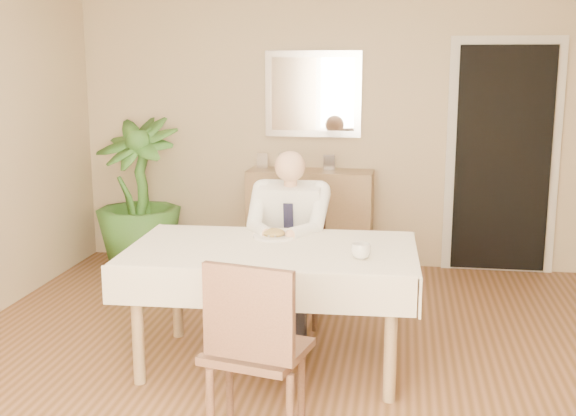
% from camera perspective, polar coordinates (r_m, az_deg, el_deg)
% --- Properties ---
extents(room, '(5.00, 5.02, 2.60)m').
position_cam_1_polar(room, '(4.06, -0.78, 3.86)').
color(room, brown).
rests_on(room, ground).
extents(window, '(1.34, 0.04, 1.44)m').
position_cam_1_polar(window, '(1.69, -15.18, -2.42)').
color(window, beige).
rests_on(window, room).
extents(doorway, '(0.96, 0.07, 2.10)m').
position_cam_1_polar(doorway, '(6.54, 16.58, 3.69)').
color(doorway, beige).
rests_on(doorway, ground).
extents(mirror, '(0.86, 0.04, 0.76)m').
position_cam_1_polar(mirror, '(6.49, 1.99, 8.98)').
color(mirror, silver).
rests_on(mirror, room).
extents(dining_table, '(1.75, 1.07, 0.75)m').
position_cam_1_polar(dining_table, '(4.33, -1.26, -4.18)').
color(dining_table, '#8E714E').
rests_on(dining_table, ground).
extents(chair_far, '(0.46, 0.46, 0.92)m').
position_cam_1_polar(chair_far, '(5.21, 0.48, -3.14)').
color(chair_far, '#4A2E1F').
rests_on(chair_far, ground).
extents(chair_near, '(0.53, 0.54, 0.94)m').
position_cam_1_polar(chair_near, '(3.48, -2.72, -10.61)').
color(chair_near, '#4A2E1F').
rests_on(chair_near, ground).
extents(seated_man, '(0.48, 0.72, 1.24)m').
position_cam_1_polar(seated_man, '(4.89, -0.02, -2.05)').
color(seated_man, white).
rests_on(seated_man, ground).
extents(plate, '(0.26, 0.26, 0.02)m').
position_cam_1_polar(plate, '(4.53, -1.13, -2.25)').
color(plate, white).
rests_on(plate, dining_table).
extents(food, '(0.14, 0.14, 0.06)m').
position_cam_1_polar(food, '(4.53, -1.13, -1.98)').
color(food, olive).
rests_on(food, dining_table).
extents(knife, '(0.01, 0.13, 0.01)m').
position_cam_1_polar(knife, '(4.47, -0.76, -2.24)').
color(knife, silver).
rests_on(knife, dining_table).
extents(fork, '(0.01, 0.13, 0.01)m').
position_cam_1_polar(fork, '(4.48, -1.77, -2.20)').
color(fork, silver).
rests_on(fork, dining_table).
extents(coffee_mug, '(0.13, 0.13, 0.09)m').
position_cam_1_polar(coffee_mug, '(4.07, 5.78, -3.41)').
color(coffee_mug, white).
rests_on(coffee_mug, dining_table).
extents(sideboard, '(1.12, 0.40, 0.89)m').
position_cam_1_polar(sideboard, '(6.49, 1.75, -0.89)').
color(sideboard, '#8E714E').
rests_on(sideboard, ground).
extents(photo_frame_left, '(0.10, 0.02, 0.14)m').
position_cam_1_polar(photo_frame_left, '(6.52, -2.05, 3.76)').
color(photo_frame_left, silver).
rests_on(photo_frame_left, sideboard).
extents(photo_frame_center, '(0.10, 0.02, 0.14)m').
position_cam_1_polar(photo_frame_center, '(6.51, -0.27, 3.75)').
color(photo_frame_center, silver).
rests_on(photo_frame_center, sideboard).
extents(photo_frame_right, '(0.10, 0.02, 0.14)m').
position_cam_1_polar(photo_frame_right, '(6.40, 3.27, 3.60)').
color(photo_frame_right, silver).
rests_on(photo_frame_right, sideboard).
extents(potted_palm, '(0.92, 0.92, 1.35)m').
position_cam_1_polar(potted_palm, '(6.59, -11.75, 1.09)').
color(potted_palm, '#2F6021').
rests_on(potted_palm, ground).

